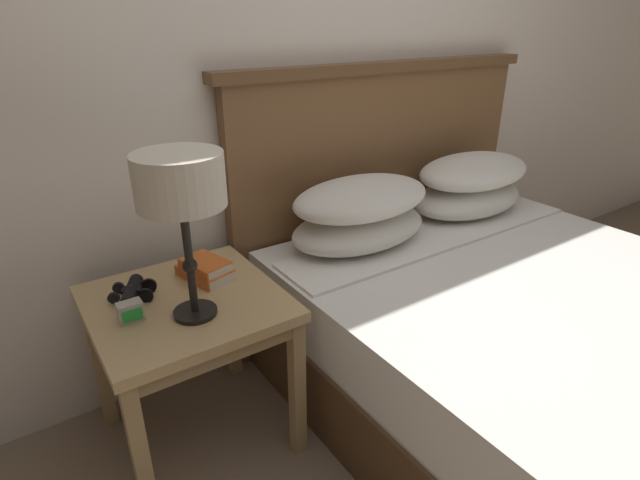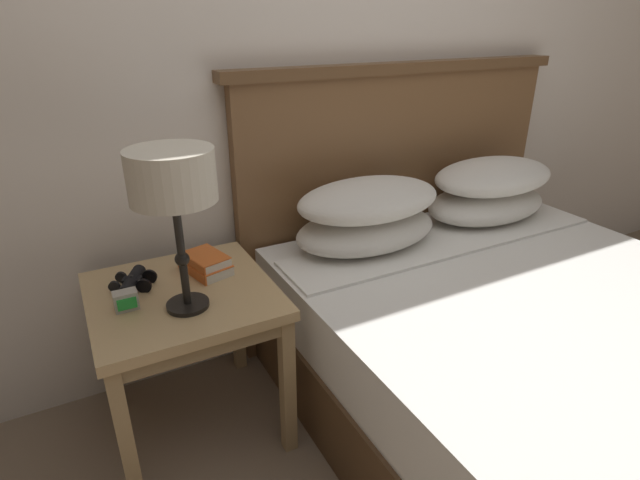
% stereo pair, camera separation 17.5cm
% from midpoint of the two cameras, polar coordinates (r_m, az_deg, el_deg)
% --- Properties ---
extents(wall_back, '(8.00, 0.06, 2.60)m').
position_cam_midpoint_polar(wall_back, '(2.07, 2.08, 21.79)').
color(wall_back, silver).
rests_on(wall_back, ground_plane).
extents(nightstand, '(0.58, 0.58, 0.57)m').
position_cam_midpoint_polar(nightstand, '(1.71, -12.46, -8.01)').
color(nightstand, tan).
rests_on(nightstand, ground_plane).
extents(bed, '(1.63, 2.05, 1.21)m').
position_cam_midpoint_polar(bed, '(1.96, 26.69, -11.82)').
color(bed, '#4E3520').
rests_on(bed, ground_plane).
extents(table_lamp, '(0.24, 0.24, 0.49)m').
position_cam_midpoint_polar(table_lamp, '(1.42, -13.16, 6.46)').
color(table_lamp, black).
rests_on(table_lamp, nightstand).
extents(book_on_nightstand, '(0.16, 0.21, 0.04)m').
position_cam_midpoint_polar(book_on_nightstand, '(1.77, -10.26, -3.10)').
color(book_on_nightstand, silver).
rests_on(book_on_nightstand, nightstand).
extents(book_stacked_on_top, '(0.15, 0.18, 0.03)m').
position_cam_midpoint_polar(book_stacked_on_top, '(1.75, -10.21, -2.21)').
color(book_stacked_on_top, silver).
rests_on(book_stacked_on_top, book_on_nightstand).
extents(binoculars_pair, '(0.16, 0.16, 0.05)m').
position_cam_midpoint_polar(binoculars_pair, '(1.72, -17.93, -4.59)').
color(binoculars_pair, black).
rests_on(binoculars_pair, nightstand).
extents(alarm_clock, '(0.07, 0.05, 0.06)m').
position_cam_midpoint_polar(alarm_clock, '(1.60, -18.42, -6.67)').
color(alarm_clock, '#B7B2A8').
rests_on(alarm_clock, nightstand).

